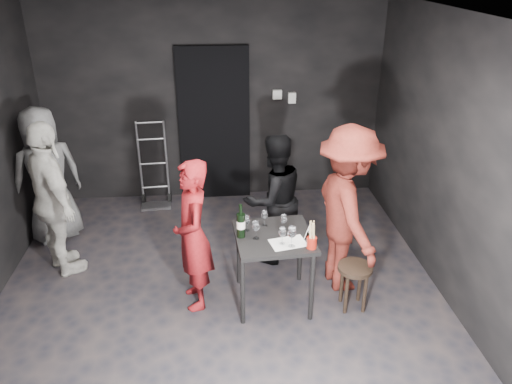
{
  "coord_description": "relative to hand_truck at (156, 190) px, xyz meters",
  "views": [
    {
      "loc": [
        -0.0,
        -4.04,
        3.15
      ],
      "look_at": [
        0.37,
        0.25,
        1.08
      ],
      "focal_mm": 35.0,
      "sensor_mm": 36.0,
      "label": 1
    }
  ],
  "objects": [
    {
      "name": "tasting_mat",
      "position": [
        1.47,
        -2.39,
        0.53
      ],
      "size": [
        0.36,
        0.28,
        0.0
      ],
      "primitive_type": "cube",
      "rotation": [
        0.0,
        0.0,
        0.21
      ],
      "color": "white",
      "rests_on": "tasting_table"
    },
    {
      "name": "wine_glass_d",
      "position": [
        1.41,
        -2.4,
        0.63
      ],
      "size": [
        0.09,
        0.09,
        0.19
      ],
      "primitive_type": null,
      "rotation": [
        0.0,
        0.0,
        -0.32
      ],
      "color": "white",
      "rests_on": "tasting_table"
    },
    {
      "name": "wine_glass_e",
      "position": [
        1.49,
        -2.46,
        0.64
      ],
      "size": [
        0.1,
        0.1,
        0.22
      ],
      "primitive_type": null,
      "rotation": [
        0.0,
        0.0,
        -0.2
      ],
      "color": "white",
      "rests_on": "tasting_table"
    },
    {
      "name": "wine_glass_f",
      "position": [
        1.46,
        -2.16,
        0.62
      ],
      "size": [
        0.07,
        0.07,
        0.18
      ],
      "primitive_type": null,
      "rotation": [
        0.0,
        0.0,
        -0.07
      ],
      "color": "white",
      "rests_on": "tasting_table"
    },
    {
      "name": "wall_right",
      "position": [
        3.09,
        -2.22,
        1.13
      ],
      "size": [
        0.04,
        5.0,
        2.7
      ],
      "primitive_type": "cube",
      "color": "black",
      "rests_on": "ground"
    },
    {
      "name": "wallbox_upper",
      "position": [
        1.69,
        0.23,
        1.23
      ],
      "size": [
        0.12,
        0.06,
        0.12
      ],
      "primitive_type": "cube",
      "color": "#B7B7B2",
      "rests_on": "wall_back"
    },
    {
      "name": "breadstick_cup",
      "position": [
        1.67,
        -2.49,
        0.66
      ],
      "size": [
        0.09,
        0.09,
        0.29
      ],
      "rotation": [
        0.0,
        0.0,
        -0.05
      ],
      "color": "#9E1A0E",
      "rests_on": "tasting_table"
    },
    {
      "name": "wine_glass_a",
      "position": [
        1.18,
        -2.29,
        0.63
      ],
      "size": [
        0.09,
        0.09,
        0.2
      ],
      "primitive_type": null,
      "rotation": [
        0.0,
        0.0,
        0.28
      ],
      "color": "white",
      "rests_on": "tasting_table"
    },
    {
      "name": "stool",
      "position": [
        2.12,
        -2.41,
        0.15
      ],
      "size": [
        0.33,
        0.33,
        0.47
      ],
      "rotation": [
        0.0,
        0.0,
        0.14
      ],
      "color": "black",
      "rests_on": "floor"
    },
    {
      "name": "tasting_table",
      "position": [
        1.36,
        -2.24,
        0.43
      ],
      "size": [
        0.72,
        0.72,
        0.75
      ],
      "rotation": [
        0.0,
        0.0,
        0.07
      ],
      "color": "black",
      "rests_on": "floor"
    },
    {
      "name": "floor",
      "position": [
        0.84,
        -2.22,
        -0.22
      ],
      "size": [
        4.5,
        5.0,
        0.02
      ],
      "primitive_type": "cube",
      "color": "black",
      "rests_on": "ground"
    },
    {
      "name": "man_maroon",
      "position": [
        2.11,
        -2.01,
        0.77
      ],
      "size": [
        0.77,
        1.35,
        1.98
      ],
      "primitive_type": "imported",
      "rotation": [
        0.0,
        0.0,
        1.72
      ],
      "color": "maroon",
      "rests_on": "floor"
    },
    {
      "name": "wine_glass_c",
      "position": [
        1.29,
        -2.05,
        0.62
      ],
      "size": [
        0.09,
        0.09,
        0.18
      ],
      "primitive_type": null,
      "rotation": [
        0.0,
        0.0,
        0.33
      ],
      "color": "white",
      "rests_on": "tasting_table"
    },
    {
      "name": "woman_black",
      "position": [
        1.45,
        -1.46,
        0.51
      ],
      "size": [
        0.8,
        0.64,
        1.45
      ],
      "primitive_type": "imported",
      "rotation": [
        0.0,
        0.0,
        3.56
      ],
      "color": "black",
      "rests_on": "floor"
    },
    {
      "name": "server_red",
      "position": [
        0.6,
        -2.19,
        0.54
      ],
      "size": [
        0.46,
        0.61,
        1.51
      ],
      "primitive_type": "imported",
      "rotation": [
        0.0,
        0.0,
        -1.39
      ],
      "color": "maroon",
      "rests_on": "floor"
    },
    {
      "name": "hand_truck",
      "position": [
        0.0,
        0.0,
        0.0
      ],
      "size": [
        0.4,
        0.34,
        1.19
      ],
      "rotation": [
        0.0,
        0.0,
        0.07
      ],
      "color": "#B2B2B7",
      "rests_on": "floor"
    },
    {
      "name": "bystander_cream",
      "position": [
        -0.85,
        -1.51,
        0.74
      ],
      "size": [
        1.08,
        1.22,
        1.9
      ],
      "primitive_type": "imported",
      "rotation": [
        0.0,
        0.0,
        2.18
      ],
      "color": "silver",
      "rests_on": "floor"
    },
    {
      "name": "ceiling",
      "position": [
        0.84,
        -2.22,
        2.48
      ],
      "size": [
        4.5,
        5.0,
        0.02
      ],
      "primitive_type": "cube",
      "color": "silver",
      "rests_on": "ground"
    },
    {
      "name": "wall_back",
      "position": [
        0.84,
        0.28,
        1.13
      ],
      "size": [
        4.5,
        0.04,
        2.7
      ],
      "primitive_type": "cube",
      "color": "black",
      "rests_on": "ground"
    },
    {
      "name": "wine_bottle",
      "position": [
        1.05,
        -2.24,
        0.66
      ],
      "size": [
        0.08,
        0.08,
        0.33
      ],
      "rotation": [
        0.0,
        0.0,
        -0.42
      ],
      "color": "black",
      "rests_on": "tasting_table"
    },
    {
      "name": "wallbox_lower",
      "position": [
        1.89,
        0.23,
        1.18
      ],
      "size": [
        0.1,
        0.06,
        0.14
      ],
      "primitive_type": "cube",
      "color": "#B7B7B2",
      "rests_on": "wall_back"
    },
    {
      "name": "bystander_grey",
      "position": [
        -1.12,
        -0.78,
        0.67
      ],
      "size": [
        0.98,
        0.88,
        1.78
      ],
      "primitive_type": "imported",
      "rotation": [
        0.0,
        0.0,
        3.73
      ],
      "color": "slate",
      "rests_on": "floor"
    },
    {
      "name": "doorway",
      "position": [
        0.84,
        0.22,
        0.83
      ],
      "size": [
        0.95,
        0.1,
        2.1
      ],
      "primitive_type": "cube",
      "color": "black",
      "rests_on": "ground"
    },
    {
      "name": "wine_glass_b",
      "position": [
        1.11,
        -2.14,
        0.62
      ],
      "size": [
        0.08,
        0.08,
        0.18
      ],
      "primitive_type": null,
      "rotation": [
        0.0,
        0.0,
        0.25
      ],
      "color": "white",
      "rests_on": "tasting_table"
    },
    {
      "name": "reserved_card",
      "position": [
        1.67,
        -2.28,
        0.59
      ],
      "size": [
        0.13,
        0.16,
        0.11
      ],
      "primitive_type": null,
      "rotation": [
        0.0,
        0.0,
        -0.35
      ],
      "color": "white",
      "rests_on": "tasting_table"
    }
  ]
}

